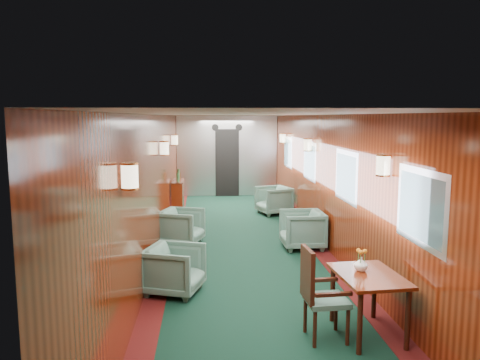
{
  "coord_description": "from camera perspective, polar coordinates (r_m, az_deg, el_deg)",
  "views": [
    {
      "loc": [
        -0.69,
        -7.99,
        2.36
      ],
      "look_at": [
        0.0,
        0.92,
        1.15
      ],
      "focal_mm": 35.0,
      "sensor_mm": 36.0,
      "label": 1
    }
  ],
  "objects": [
    {
      "name": "windows_right",
      "position": [
        8.57,
        10.32,
        1.49
      ],
      "size": [
        0.02,
        8.6,
        0.8
      ],
      "color": "silver",
      "rests_on": "ground"
    },
    {
      "name": "bulkhead",
      "position": [
        13.97,
        -1.59,
        2.89
      ],
      "size": [
        2.98,
        0.17,
        2.39
      ],
      "color": "silver",
      "rests_on": "ground"
    },
    {
      "name": "room",
      "position": [
        8.05,
        0.51,
        2.54
      ],
      "size": [
        12.0,
        12.1,
        2.4
      ],
      "color": "black",
      "rests_on": "ground"
    },
    {
      "name": "credenza",
      "position": [
        11.62,
        -7.58,
        -1.98
      ],
      "size": [
        0.28,
        0.9,
        1.08
      ],
      "color": "#62210D",
      "rests_on": "ground"
    },
    {
      "name": "armchair_left_far",
      "position": [
        8.81,
        -7.12,
        -5.68
      ],
      "size": [
        0.91,
        0.9,
        0.66
      ],
      "primitive_type": "imported",
      "rotation": [
        0.0,
        0.0,
        1.24
      ],
      "color": "#1E4741",
      "rests_on": "ground"
    },
    {
      "name": "armchair_right_far",
      "position": [
        11.44,
        4.13,
        -2.48
      ],
      "size": [
        0.93,
        0.92,
        0.68
      ],
      "primitive_type": "imported",
      "rotation": [
        0.0,
        0.0,
        -1.26
      ],
      "color": "#1E4741",
      "rests_on": "ground"
    },
    {
      "name": "side_chair",
      "position": [
        5.14,
        9.48,
        -13.12
      ],
      "size": [
        0.48,
        0.5,
        1.0
      ],
      "rotation": [
        0.0,
        0.0,
        0.07
      ],
      "color": "#1E4741",
      "rests_on": "ground"
    },
    {
      "name": "flower_vase",
      "position": [
        5.36,
        14.53,
        -9.88
      ],
      "size": [
        0.19,
        0.19,
        0.16
      ],
      "primitive_type": "imported",
      "rotation": [
        0.0,
        0.0,
        -0.37
      ],
      "color": "white",
      "rests_on": "dining_table"
    },
    {
      "name": "dining_table",
      "position": [
        5.34,
        15.39,
        -12.12
      ],
      "size": [
        0.7,
        0.96,
        0.69
      ],
      "rotation": [
        0.0,
        0.0,
        0.07
      ],
      "color": "#62210D",
      "rests_on": "ground"
    },
    {
      "name": "wall_sconces",
      "position": [
        8.6,
        0.18,
        3.91
      ],
      "size": [
        2.97,
        7.97,
        0.25
      ],
      "color": "beige",
      "rests_on": "ground"
    },
    {
      "name": "armchair_left_near",
      "position": [
        6.46,
        -7.98,
        -10.74
      ],
      "size": [
        0.89,
        0.88,
        0.65
      ],
      "primitive_type": "imported",
      "rotation": [
        0.0,
        0.0,
        1.25
      ],
      "color": "#1E4741",
      "rests_on": "ground"
    },
    {
      "name": "armchair_right_near",
      "position": [
        8.56,
        7.59,
        -6.0
      ],
      "size": [
        0.76,
        0.74,
        0.68
      ],
      "primitive_type": "imported",
      "rotation": [
        0.0,
        0.0,
        -1.56
      ],
      "color": "#1E4741",
      "rests_on": "ground"
    }
  ]
}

